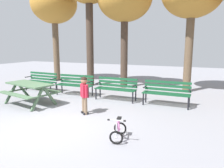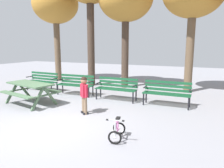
{
  "view_description": "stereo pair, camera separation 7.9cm",
  "coord_description": "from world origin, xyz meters",
  "views": [
    {
      "loc": [
        3.61,
        -4.1,
        2.05
      ],
      "look_at": [
        0.9,
        1.99,
        0.85
      ],
      "focal_mm": 33.85,
      "sensor_mm": 36.0,
      "label": 1
    },
    {
      "loc": [
        3.69,
        -4.07,
        2.05
      ],
      "look_at": [
        0.9,
        1.99,
        0.85
      ],
      "focal_mm": 33.85,
      "sensor_mm": 36.0,
      "label": 2
    }
  ],
  "objects": [
    {
      "name": "kids_bicycle",
      "position": [
        1.94,
        0.0,
        0.2
      ],
      "size": [
        0.46,
        0.61,
        0.54
      ],
      "color": "black",
      "rests_on": "ground"
    },
    {
      "name": "park_bench_far_right",
      "position": [
        2.44,
        3.19,
        0.51
      ],
      "size": [
        1.6,
        0.47,
        0.85
      ],
      "color": "#144728",
      "rests_on": "ground"
    },
    {
      "name": "picnic_table",
      "position": [
        -2.02,
        1.38,
        0.59
      ],
      "size": [
        2.03,
        1.67,
        0.79
      ],
      "color": "#4C6B4C",
      "rests_on": "ground"
    },
    {
      "name": "park_bench_right",
      "position": [
        0.54,
        3.21,
        0.51
      ],
      "size": [
        1.6,
        0.46,
        0.85
      ],
      "color": "#144728",
      "rests_on": "ground"
    },
    {
      "name": "tree_center",
      "position": [
        -0.11,
        5.74,
        4.22
      ],
      "size": [
        2.6,
        2.6,
        5.39
      ],
      "color": "#423328",
      "rests_on": "ground"
    },
    {
      "name": "park_bench_far_left",
      "position": [
        -3.26,
        3.35,
        0.51
      ],
      "size": [
        1.62,
        0.52,
        0.85
      ],
      "color": "#144728",
      "rests_on": "ground"
    },
    {
      "name": "tree_far_left",
      "position": [
        -4.5,
        6.04,
        4.34
      ],
      "size": [
        2.6,
        2.6,
        5.51
      ],
      "color": "brown",
      "rests_on": "ground"
    },
    {
      "name": "ground",
      "position": [
        0.0,
        0.0,
        0.0
      ],
      "size": [
        36.0,
        36.0,
        0.0
      ],
      "primitive_type": "plane",
      "color": "gray"
    },
    {
      "name": "child_standing",
      "position": [
        0.31,
        1.25,
        0.68
      ],
      "size": [
        0.36,
        0.31,
        1.15
      ],
      "color": "#7F664C",
      "rests_on": "ground"
    },
    {
      "name": "park_bench_left",
      "position": [
        -1.37,
        3.26,
        0.51
      ],
      "size": [
        1.62,
        0.52,
        0.85
      ],
      "color": "#144728",
      "rests_on": "ground"
    }
  ]
}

